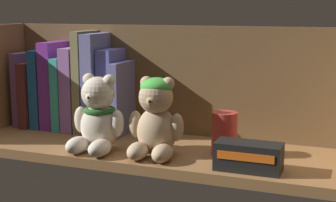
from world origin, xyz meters
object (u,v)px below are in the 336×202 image
teddy_bear_smaller (156,119)px  pillar_candle (224,133)px  teddy_bear_larger (98,118)px  book_5 (79,88)px  book_3 (58,84)px  book_8 (114,91)px  book_0 (28,88)px  book_6 (89,81)px  book_1 (37,93)px  book_9 (126,97)px  book_2 (47,88)px  book_7 (100,82)px  small_product_box (248,157)px  book_4 (69,92)px

teddy_bear_smaller → pillar_candle: (12.38, 5.29, -3.07)cm
teddy_bear_larger → book_5: bearing=131.3°
book_3 → book_8: size_ratio=1.07×
book_0 → book_5: size_ratio=0.91×
book_6 → book_3: bearing=180.0°
book_0 → book_6: (17.41, 0.00, 2.74)cm
teddy_bear_larger → book_1: bearing=148.9°
book_0 → book_8: (23.72, 0.00, 0.74)cm
book_9 → teddy_bear_smaller: 19.62cm
book_3 → book_0: bearing=180.0°
book_2 → teddy_bear_smaller: 37.61cm
book_6 → teddy_bear_larger: (10.57, -15.26, -5.01)cm
book_7 → small_product_box: bearing=-23.7°
book_7 → teddy_bear_larger: (7.78, -15.26, -4.76)cm
book_0 → book_2: size_ratio=0.95×
book_4 → book_0: bearing=180.0°
book_2 → pillar_candle: book_2 is taller
book_8 → book_3: bearing=180.0°
book_4 → small_product_box: (47.41, -17.04, -6.00)cm
book_0 → book_5: bearing=0.0°
teddy_bear_larger → book_2: bearing=145.9°
book_1 → pillar_candle: bearing=-10.3°
book_8 → teddy_bear_smaller: book_8 is taller
book_7 → book_6: bearing=180.0°
book_0 → book_6: size_ratio=0.76×
book_7 → teddy_bear_smaller: book_7 is taller
book_2 → small_product_box: book_2 is taller
book_6 → small_product_box: 45.91cm
book_4 → teddy_bear_smaller: 31.95cm
pillar_candle → book_0: bearing=170.2°
book_9 → small_product_box: book_9 is taller
book_2 → teddy_bear_larger: 27.34cm
book_6 → book_7: 2.79cm
teddy_bear_smaller → small_product_box: 19.67cm
pillar_candle → book_4: bearing=167.5°
book_5 → teddy_bear_larger: size_ratio=1.25×
book_9 → book_0: bearing=180.0°
book_3 → book_5: size_ratio=1.06×
book_0 → book_2: (5.45, 0.00, 0.42)cm
book_5 → book_9: bearing=0.0°
teddy_bear_smaller → book_1: bearing=159.0°
book_2 → book_9: 21.39cm
book_5 → teddy_bear_smaller: book_5 is taller
pillar_candle → book_5: bearing=166.6°
book_2 → book_6: bearing=0.0°
book_9 → teddy_bear_larger: size_ratio=1.07×
book_3 → book_4: (3.02, 0.00, -1.75)cm
teddy_bear_larger → book_7: bearing=117.0°
book_2 → teddy_bear_larger: book_2 is taller
book_5 → book_3: bearing=180.0°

